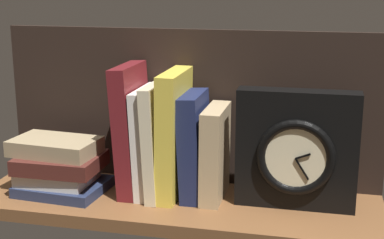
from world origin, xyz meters
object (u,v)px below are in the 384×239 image
object	(u,v)px
book_white_catcher	(147,141)
framed_clock	(296,151)
book_yellow_seinlanguage	(174,134)
book_tan_shortstories	(215,153)
book_cream_twain	(158,139)
book_stack_side	(59,166)
book_maroon_dawkins	(132,129)
book_navy_bierce	(194,145)

from	to	relation	value
book_white_catcher	framed_clock	distance (cm)	29.46
book_yellow_seinlanguage	book_tan_shortstories	xyz separation A→B (cm)	(8.23, 0.00, -3.33)
book_tan_shortstories	framed_clock	bearing A→B (deg)	-5.27
book_white_catcher	book_yellow_seinlanguage	bearing A→B (deg)	0.00
book_cream_twain	book_stack_side	size ratio (longest dim) A/B	1.17
book_cream_twain	framed_clock	xyz separation A→B (cm)	(26.97, -1.43, -0.11)
book_maroon_dawkins	book_stack_side	world-z (taller)	book_maroon_dawkins
book_yellow_seinlanguage	book_stack_side	size ratio (longest dim) A/B	1.29
book_yellow_seinlanguage	book_cream_twain	bearing A→B (deg)	180.00
book_white_catcher	book_navy_bierce	xyz separation A→B (cm)	(9.75, 0.00, -0.31)
book_cream_twain	book_yellow_seinlanguage	world-z (taller)	book_yellow_seinlanguage
framed_clock	book_stack_side	xyz separation A→B (cm)	(-46.57, -2.77, -5.71)
book_maroon_dawkins	book_yellow_seinlanguage	bearing A→B (deg)	0.00
book_yellow_seinlanguage	book_navy_bierce	xyz separation A→B (cm)	(4.08, 0.00, -2.08)
book_stack_side	book_yellow_seinlanguage	bearing A→B (deg)	10.43
book_maroon_dawkins	book_yellow_seinlanguage	distance (cm)	8.70
book_white_catcher	book_tan_shortstories	world-z (taller)	book_white_catcher
book_yellow_seinlanguage	book_tan_shortstories	distance (cm)	8.87
book_white_catcher	book_cream_twain	world-z (taller)	book_cream_twain
book_cream_twain	book_stack_side	xyz separation A→B (cm)	(-19.60, -4.20, -5.82)
book_navy_bierce	book_white_catcher	bearing A→B (deg)	180.00
book_yellow_seinlanguage	framed_clock	distance (cm)	23.83
book_maroon_dawkins	book_stack_side	distance (cm)	16.54
book_navy_bierce	book_stack_side	bearing A→B (deg)	-171.12
book_stack_side	book_white_catcher	bearing A→B (deg)	13.77
book_maroon_dawkins	book_tan_shortstories	world-z (taller)	book_maroon_dawkins
book_navy_bierce	book_tan_shortstories	size ratio (longest dim) A/B	1.14
book_yellow_seinlanguage	book_stack_side	xyz separation A→B (cm)	(-22.82, -4.20, -7.04)
book_tan_shortstories	book_maroon_dawkins	bearing A→B (deg)	180.00
book_white_catcher	framed_clock	size ratio (longest dim) A/B	0.95
book_stack_side	book_cream_twain	bearing A→B (deg)	12.10
book_yellow_seinlanguage	book_tan_shortstories	size ratio (longest dim) A/B	1.37
book_cream_twain	book_yellow_seinlanguage	xyz separation A→B (cm)	(3.22, 0.00, 1.22)
book_maroon_dawkins	book_white_catcher	world-z (taller)	book_maroon_dawkins
book_maroon_dawkins	framed_clock	distance (cm)	32.51
book_yellow_seinlanguage	framed_clock	bearing A→B (deg)	-3.45
book_maroon_dawkins	book_tan_shortstories	size ratio (longest dim) A/B	1.42
book_cream_twain	book_tan_shortstories	distance (cm)	11.64
book_maroon_dawkins	book_navy_bierce	bearing A→B (deg)	0.00
book_white_catcher	book_tan_shortstories	bearing A→B (deg)	0.00
framed_clock	book_navy_bierce	bearing A→B (deg)	175.84
book_navy_bierce	book_tan_shortstories	distance (cm)	4.33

